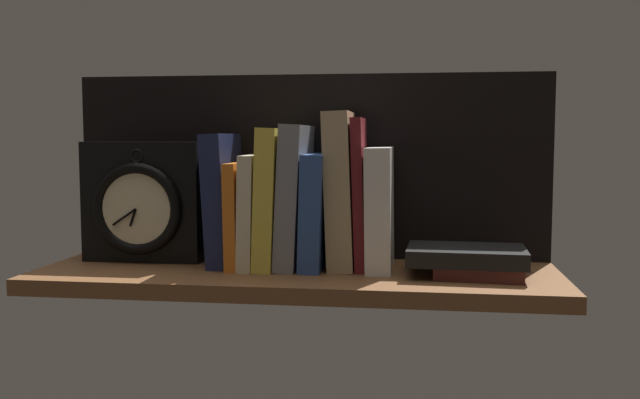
% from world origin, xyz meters
% --- Properties ---
extents(ground_plane, '(0.83, 0.27, 0.03)m').
position_xyz_m(ground_plane, '(0.00, 0.00, -0.01)').
color(ground_plane, brown).
extents(back_panel, '(0.83, 0.01, 0.32)m').
position_xyz_m(back_panel, '(0.00, 0.13, 0.16)').
color(back_panel, black).
rests_on(back_panel, ground_plane).
extents(book_navy_bierce, '(0.05, 0.14, 0.22)m').
position_xyz_m(book_navy_bierce, '(-0.13, 0.04, 0.11)').
color(book_navy_bierce, '#192147').
rests_on(book_navy_bierce, ground_plane).
extents(book_orange_pandolfini, '(0.02, 0.16, 0.17)m').
position_xyz_m(book_orange_pandolfini, '(-0.10, 0.04, 0.09)').
color(book_orange_pandolfini, orange).
rests_on(book_orange_pandolfini, ground_plane).
extents(book_cream_twain, '(0.03, 0.17, 0.18)m').
position_xyz_m(book_cream_twain, '(-0.08, 0.04, 0.09)').
color(book_cream_twain, beige).
rests_on(book_cream_twain, ground_plane).
extents(book_yellow_seinlanguage, '(0.04, 0.16, 0.23)m').
position_xyz_m(book_yellow_seinlanguage, '(-0.05, 0.04, 0.11)').
color(book_yellow_seinlanguage, gold).
rests_on(book_yellow_seinlanguage, ground_plane).
extents(book_gray_chess, '(0.05, 0.16, 0.23)m').
position_xyz_m(book_gray_chess, '(-0.01, 0.04, 0.12)').
color(book_gray_chess, gray).
rests_on(book_gray_chess, ground_plane).
extents(book_blue_modern, '(0.04, 0.16, 0.19)m').
position_xyz_m(book_blue_modern, '(0.03, 0.04, 0.09)').
color(book_blue_modern, '#2D4C8E').
rests_on(book_blue_modern, ground_plane).
extents(book_tan_shortstories, '(0.05, 0.13, 0.25)m').
position_xyz_m(book_tan_shortstories, '(0.07, 0.04, 0.13)').
color(book_tan_shortstories, tan).
rests_on(book_tan_shortstories, ground_plane).
extents(book_maroon_dawkins, '(0.03, 0.12, 0.24)m').
position_xyz_m(book_maroon_dawkins, '(0.10, 0.04, 0.12)').
color(book_maroon_dawkins, maroon).
rests_on(book_maroon_dawkins, ground_plane).
extents(book_white_catcher, '(0.04, 0.16, 0.20)m').
position_xyz_m(book_white_catcher, '(0.13, 0.04, 0.10)').
color(book_white_catcher, silver).
rests_on(book_white_catcher, ground_plane).
extents(framed_clock, '(0.20, 0.06, 0.20)m').
position_xyz_m(framed_clock, '(-0.27, 0.04, 0.10)').
color(framed_clock, black).
rests_on(framed_clock, ground_plane).
extents(book_stack_side, '(0.18, 0.13, 0.04)m').
position_xyz_m(book_stack_side, '(0.27, -0.01, 0.02)').
color(book_stack_side, '#471E19').
rests_on(book_stack_side, ground_plane).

